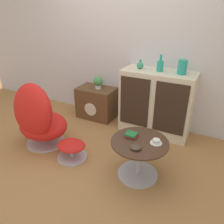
# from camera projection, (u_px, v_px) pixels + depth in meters

# --- Properties ---
(ground_plane) EXTENTS (12.00, 12.00, 0.00)m
(ground_plane) POSITION_uv_depth(u_px,v_px,m) (79.00, 159.00, 2.85)
(ground_plane) COLOR #A87542
(wall_back) EXTENTS (6.40, 0.06, 2.60)m
(wall_back) POSITION_uv_depth(u_px,v_px,m) (125.00, 41.00, 3.38)
(wall_back) COLOR silver
(wall_back) RESTS_ON ground_plane
(sideboard) EXTENTS (1.04, 0.46, 0.97)m
(sideboard) POSITION_uv_depth(u_px,v_px,m) (156.00, 103.00, 3.27)
(sideboard) COLOR beige
(sideboard) RESTS_ON ground_plane
(tv_console) EXTENTS (0.64, 0.42, 0.54)m
(tv_console) POSITION_uv_depth(u_px,v_px,m) (97.00, 103.00, 3.82)
(tv_console) COLOR brown
(tv_console) RESTS_ON ground_plane
(egg_chair) EXTENTS (0.81, 0.76, 0.95)m
(egg_chair) POSITION_uv_depth(u_px,v_px,m) (38.00, 118.00, 2.96)
(egg_chair) COLOR #B7B7BC
(egg_chair) RESTS_ON ground_plane
(ottoman) EXTENTS (0.39, 0.39, 0.23)m
(ottoman) POSITION_uv_depth(u_px,v_px,m) (71.00, 148.00, 2.81)
(ottoman) COLOR #B7B7BC
(ottoman) RESTS_ON ground_plane
(coffee_table) EXTENTS (0.64, 0.64, 0.47)m
(coffee_table) POSITION_uv_depth(u_px,v_px,m) (139.00, 155.00, 2.46)
(coffee_table) COLOR #B7B7BC
(coffee_table) RESTS_ON ground_plane
(vase_leftmost) EXTENTS (0.10, 0.10, 0.13)m
(vase_leftmost) POSITION_uv_depth(u_px,v_px,m) (140.00, 65.00, 3.15)
(vase_leftmost) COLOR #2D8E6B
(vase_leftmost) RESTS_ON sideboard
(vase_inner_left) EXTENTS (0.09, 0.09, 0.23)m
(vase_inner_left) POSITION_uv_depth(u_px,v_px,m) (160.00, 66.00, 3.02)
(vase_inner_left) COLOR teal
(vase_inner_left) RESTS_ON sideboard
(vase_inner_right) EXTENTS (0.12, 0.12, 0.19)m
(vase_inner_right) POSITION_uv_depth(u_px,v_px,m) (182.00, 67.00, 2.89)
(vase_inner_right) COLOR teal
(vase_inner_right) RESTS_ON sideboard
(potted_plant) EXTENTS (0.16, 0.16, 0.21)m
(potted_plant) POSITION_uv_depth(u_px,v_px,m) (98.00, 82.00, 3.63)
(potted_plant) COLOR silver
(potted_plant) RESTS_ON tv_console
(teacup) EXTENTS (0.13, 0.13, 0.05)m
(teacup) POSITION_uv_depth(u_px,v_px,m) (156.00, 142.00, 2.34)
(teacup) COLOR white
(teacup) RESTS_ON coffee_table
(book_stack) EXTENTS (0.14, 0.13, 0.04)m
(book_stack) POSITION_uv_depth(u_px,v_px,m) (131.00, 135.00, 2.46)
(book_stack) COLOR red
(book_stack) RESTS_ON coffee_table
(bowl) EXTENTS (0.12, 0.12, 0.04)m
(bowl) POSITION_uv_depth(u_px,v_px,m) (136.00, 147.00, 2.25)
(bowl) COLOR #4C3828
(bowl) RESTS_ON coffee_table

